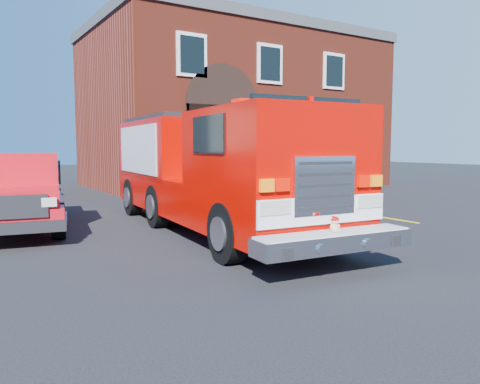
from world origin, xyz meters
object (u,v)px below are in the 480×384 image
fire_station (232,110)px  fire_engine (212,169)px  pickup_truck (18,193)px  secondary_truck (267,168)px

fire_station → fire_engine: fire_station is taller
pickup_truck → secondary_truck: size_ratio=0.81×
fire_engine → secondary_truck: fire_engine is taller
fire_station → fire_engine: (-8.02, -12.26, -2.64)m
fire_engine → secondary_truck: 6.24m
fire_station → pickup_truck: fire_station is taller
fire_engine → secondary_truck: bearing=41.2°
fire_engine → pickup_truck: fire_engine is taller
fire_station → pickup_truck: size_ratio=2.35×
pickup_truck → fire_station: bearing=37.0°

